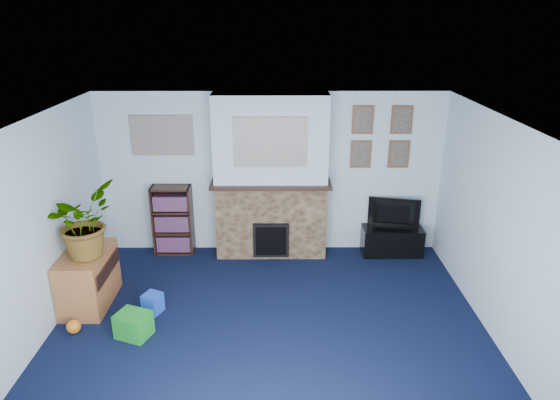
{
  "coord_description": "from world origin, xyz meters",
  "views": [
    {
      "loc": [
        0.1,
        -4.73,
        3.43
      ],
      "look_at": [
        0.13,
        0.97,
        1.27
      ],
      "focal_mm": 32.0,
      "sensor_mm": 36.0,
      "label": 1
    }
  ],
  "objects_px": {
    "television": "(394,214)",
    "sideboard": "(88,279)",
    "tv_stand": "(392,240)",
    "bookshelf": "(173,221)"
  },
  "relations": [
    {
      "from": "tv_stand",
      "to": "television",
      "type": "bearing_deg",
      "value": 90.0
    },
    {
      "from": "tv_stand",
      "to": "television",
      "type": "xyz_separation_m",
      "value": [
        0.0,
        0.02,
        0.41
      ]
    },
    {
      "from": "bookshelf",
      "to": "sideboard",
      "type": "xyz_separation_m",
      "value": [
        -0.78,
        -1.43,
        -0.15
      ]
    },
    {
      "from": "bookshelf",
      "to": "television",
      "type": "bearing_deg",
      "value": -0.99
    },
    {
      "from": "bookshelf",
      "to": "sideboard",
      "type": "distance_m",
      "value": 1.63
    },
    {
      "from": "tv_stand",
      "to": "bookshelf",
      "type": "bearing_deg",
      "value": 178.66
    },
    {
      "from": "television",
      "to": "sideboard",
      "type": "distance_m",
      "value": 4.29
    },
    {
      "from": "tv_stand",
      "to": "television",
      "type": "distance_m",
      "value": 0.41
    },
    {
      "from": "tv_stand",
      "to": "sideboard",
      "type": "height_order",
      "value": "sideboard"
    },
    {
      "from": "television",
      "to": "sideboard",
      "type": "xyz_separation_m",
      "value": [
        -4.05,
        -1.37,
        -0.29
      ]
    }
  ]
}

